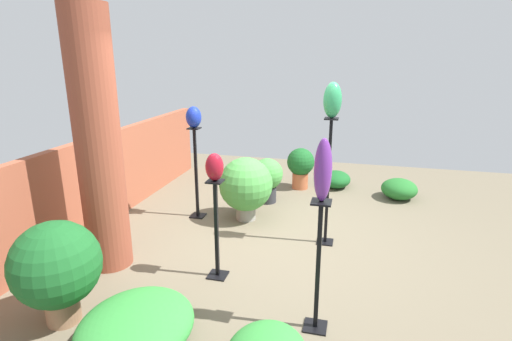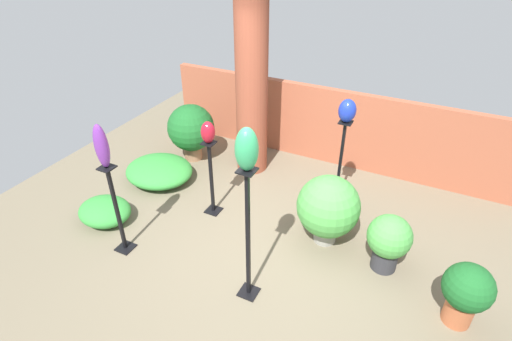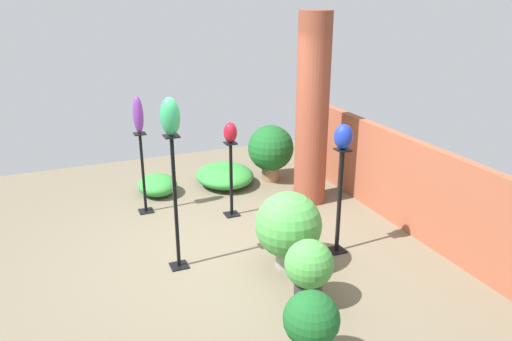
{
  "view_description": "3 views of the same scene",
  "coord_description": "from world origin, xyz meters",
  "views": [
    {
      "loc": [
        -4.57,
        -0.97,
        2.29
      ],
      "look_at": [
        -0.12,
        0.17,
        0.94
      ],
      "focal_mm": 28.0,
      "sensor_mm": 36.0,
      "label": 1
    },
    {
      "loc": [
        1.44,
        -3.25,
        3.44
      ],
      "look_at": [
        -0.19,
        0.03,
        1.08
      ],
      "focal_mm": 28.0,
      "sensor_mm": 36.0,
      "label": 2
    },
    {
      "loc": [
        5.07,
        -1.8,
        3.02
      ],
      "look_at": [
        -0.15,
        0.38,
        0.96
      ],
      "focal_mm": 35.0,
      "sensor_mm": 36.0,
      "label": 3
    }
  ],
  "objects": [
    {
      "name": "foliage_bed_east",
      "position": [
        -2.14,
        0.66,
        0.16
      ],
      "size": [
        1.04,
        0.92,
        0.32
      ],
      "primitive_type": "ellipsoid",
      "color": "#338C38",
      "rests_on": "ground"
    },
    {
      "name": "art_vase_jade",
      "position": [
        0.07,
        -0.68,
        1.78
      ],
      "size": [
        0.2,
        0.21,
        0.41
      ],
      "primitive_type": "ellipsoid",
      "color": "#2D9356",
      "rests_on": "pedestal_jade"
    },
    {
      "name": "ground_plane",
      "position": [
        0.0,
        0.0,
        0.0
      ],
      "size": [
        8.0,
        8.0,
        0.0
      ],
      "primitive_type": "plane",
      "color": "#6B604C"
    },
    {
      "name": "potted_plant_near_pillar",
      "position": [
        0.54,
        0.49,
        0.51
      ],
      "size": [
        0.76,
        0.76,
        0.9
      ],
      "color": "gray",
      "rests_on": "ground"
    },
    {
      "name": "foliage_bed_center",
      "position": [
        -2.18,
        -0.44,
        0.15
      ],
      "size": [
        0.72,
        0.61,
        0.3
      ],
      "primitive_type": "ellipsoid",
      "color": "#338C38",
      "rests_on": "ground"
    },
    {
      "name": "pedestal_ruby",
      "position": [
        -1.01,
        0.37,
        0.49
      ],
      "size": [
        0.2,
        0.2,
        1.07
      ],
      "color": "black",
      "rests_on": "ground"
    },
    {
      "name": "pedestal_jade",
      "position": [
        0.07,
        -0.68,
        0.73
      ],
      "size": [
        0.2,
        0.2,
        1.57
      ],
      "color": "black",
      "rests_on": "ground"
    },
    {
      "name": "pedestal_violet",
      "position": [
        -1.59,
        -0.74,
        0.54
      ],
      "size": [
        0.2,
        0.2,
        1.17
      ],
      "color": "black",
      "rests_on": "ground"
    },
    {
      "name": "brick_pillar",
      "position": [
        -1.05,
        1.63,
        1.38
      ],
      "size": [
        0.47,
        0.47,
        2.76
      ],
      "primitive_type": "cylinder",
      "color": "brown",
      "rests_on": "ground"
    },
    {
      "name": "potted_plant_mid_right",
      "position": [
        1.29,
        0.35,
        0.41
      ],
      "size": [
        0.49,
        0.49,
        0.71
      ],
      "color": "#2D2D33",
      "rests_on": "ground"
    },
    {
      "name": "pedestal_cobalt",
      "position": [
        0.46,
        1.2,
        0.6
      ],
      "size": [
        0.2,
        0.2,
        1.31
      ],
      "color": "black",
      "rests_on": "ground"
    },
    {
      "name": "potted_plant_mid_left",
      "position": [
        2.09,
        -0.06,
        0.42
      ],
      "size": [
        0.47,
        0.47,
        0.72
      ],
      "color": "#B25B38",
      "rests_on": "ground"
    },
    {
      "name": "brick_wall_back",
      "position": [
        0.0,
        2.36,
        0.62
      ],
      "size": [
        5.6,
        0.12,
        1.24
      ],
      "primitive_type": "cube",
      "color": "#9E5138",
      "rests_on": "ground"
    },
    {
      "name": "art_vase_ruby",
      "position": [
        -1.01,
        0.37,
        1.21
      ],
      "size": [
        0.17,
        0.18,
        0.28
      ],
      "primitive_type": "ellipsoid",
      "color": "maroon",
      "rests_on": "pedestal_ruby"
    },
    {
      "name": "art_vase_cobalt",
      "position": [
        0.46,
        1.2,
        1.45
      ],
      "size": [
        0.21,
        0.21,
        0.29
      ],
      "primitive_type": "ellipsoid",
      "color": "#192D9E",
      "rests_on": "pedestal_cobalt"
    },
    {
      "name": "art_vase_violet",
      "position": [
        -1.59,
        -0.74,
        1.43
      ],
      "size": [
        0.15,
        0.14,
        0.51
      ],
      "primitive_type": "ellipsoid",
      "color": "#6B2D8C",
      "rests_on": "pedestal_violet"
    },
    {
      "name": "potted_plant_front_right",
      "position": [
        -2.05,
        1.44,
        0.54
      ],
      "size": [
        0.75,
        0.75,
        0.94
      ],
      "color": "#936B4C",
      "rests_on": "ground"
    }
  ]
}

